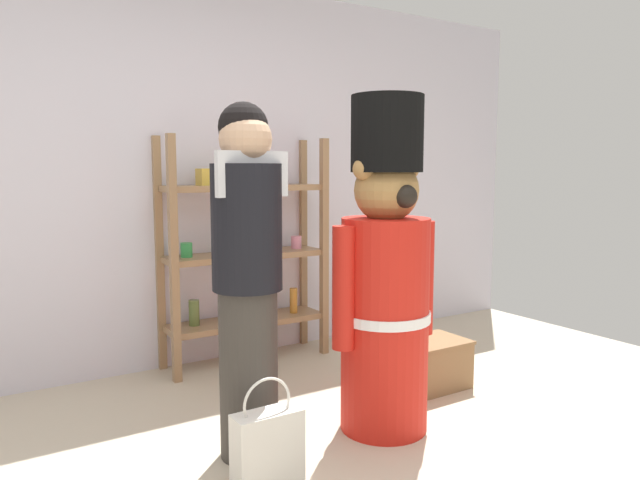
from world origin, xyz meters
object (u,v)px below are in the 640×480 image
(display_crate, at_px, (430,364))
(shopping_bag, at_px, (268,447))
(person_shopper, at_px, (247,271))
(merchandise_shelf, at_px, (245,252))
(teddy_bear_guard, at_px, (385,280))

(display_crate, bearing_deg, shopping_bag, -160.30)
(person_shopper, relative_size, shopping_bag, 3.44)
(person_shopper, bearing_deg, display_crate, 8.63)
(merchandise_shelf, xyz_separation_m, person_shopper, (-0.58, -1.27, 0.10))
(teddy_bear_guard, bearing_deg, merchandise_shelf, 95.59)
(shopping_bag, distance_m, display_crate, 1.45)
(teddy_bear_guard, relative_size, display_crate, 3.73)
(teddy_bear_guard, height_order, person_shopper, teddy_bear_guard)
(display_crate, bearing_deg, teddy_bear_guard, -153.19)
(shopping_bag, relative_size, display_crate, 1.05)
(teddy_bear_guard, bearing_deg, display_crate, 26.81)
(teddy_bear_guard, height_order, shopping_bag, teddy_bear_guard)
(shopping_bag, bearing_deg, person_shopper, 79.28)
(merchandise_shelf, xyz_separation_m, display_crate, (0.73, -1.08, -0.62))
(merchandise_shelf, relative_size, shopping_bag, 3.27)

